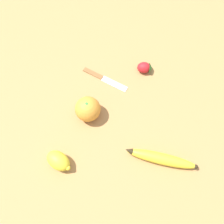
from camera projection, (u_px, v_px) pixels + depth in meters
name	position (u px, v px, depth m)	size (l,w,h in m)	color
ground_plane	(126.00, 113.00, 0.90)	(3.00, 3.00, 0.00)	#A87A47
banana	(161.00, 158.00, 0.82)	(0.08, 0.23, 0.04)	yellow
orange	(88.00, 109.00, 0.86)	(0.08, 0.08, 0.08)	orange
strawberry	(145.00, 68.00, 0.95)	(0.06, 0.06, 0.04)	red
lemon	(59.00, 161.00, 0.81)	(0.07, 0.09, 0.05)	yellow
paring_knife	(103.00, 78.00, 0.95)	(0.03, 0.18, 0.01)	silver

